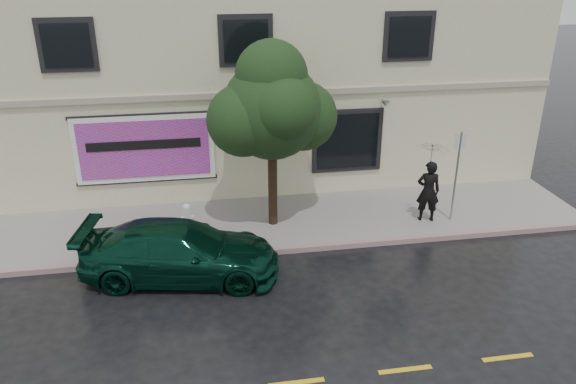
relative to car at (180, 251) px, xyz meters
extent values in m
plane|color=black|center=(2.19, -0.76, -0.72)|extent=(90.00, 90.00, 0.00)
cube|color=gray|center=(2.19, 2.49, -0.64)|extent=(20.00, 3.50, 0.15)
cube|color=gray|center=(2.19, 0.74, -0.64)|extent=(20.00, 0.18, 0.16)
cube|color=gold|center=(2.19, -4.26, -0.71)|extent=(19.00, 0.12, 0.01)
cube|color=beige|center=(2.19, 8.24, 2.78)|extent=(20.00, 8.00, 7.00)
cube|color=#9E9984|center=(2.19, 4.20, 2.88)|extent=(20.00, 0.12, 0.18)
cube|color=black|center=(5.39, 4.20, 1.23)|extent=(2.30, 0.10, 2.10)
cube|color=black|center=(5.39, 4.14, 1.23)|extent=(2.00, 0.05, 1.80)
cube|color=black|center=(-2.81, 4.14, 4.48)|extent=(1.30, 0.05, 1.20)
cube|color=black|center=(2.19, 4.14, 4.48)|extent=(1.30, 0.05, 1.20)
cube|color=black|center=(7.19, 4.14, 4.48)|extent=(1.30, 0.05, 1.20)
cube|color=white|center=(-1.01, 4.17, 1.33)|extent=(4.20, 0.06, 2.10)
cube|color=#E93343|center=(-1.01, 4.13, 1.33)|extent=(3.90, 0.04, 1.80)
cube|color=black|center=(-1.01, 4.20, 0.28)|extent=(4.30, 0.10, 0.10)
cube|color=black|center=(-1.01, 4.20, 2.38)|extent=(4.30, 0.10, 0.10)
cube|color=black|center=(-1.01, 4.10, 1.48)|extent=(3.40, 0.02, 0.28)
imported|color=#072F20|center=(0.00, 0.00, 0.00)|extent=(5.22, 2.99, 1.43)
imported|color=black|center=(7.24, 1.76, 0.37)|extent=(0.77, 0.59, 1.88)
imported|color=black|center=(7.24, 1.76, 1.68)|extent=(1.29, 1.29, 0.73)
cylinder|color=#302015|center=(2.67, 2.30, 0.66)|extent=(0.27, 0.27, 2.45)
sphere|color=black|center=(2.67, 2.30, 2.90)|extent=(2.75, 2.75, 2.75)
cylinder|color=silver|center=(0.18, 2.24, -0.52)|extent=(0.32, 0.32, 0.09)
cylinder|color=silver|center=(0.18, 2.24, -0.18)|extent=(0.24, 0.24, 0.59)
sphere|color=silver|center=(0.18, 2.24, 0.15)|extent=(0.24, 0.24, 0.24)
cylinder|color=silver|center=(0.18, 2.24, -0.16)|extent=(0.34, 0.11, 0.11)
cylinder|color=#95989E|center=(8.00, 1.63, 0.81)|extent=(0.06, 0.06, 2.76)
cube|color=silver|center=(8.00, 1.63, 1.93)|extent=(0.34, 0.10, 0.45)
camera|label=1|loc=(0.64, -12.54, 7.00)|focal=35.00mm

